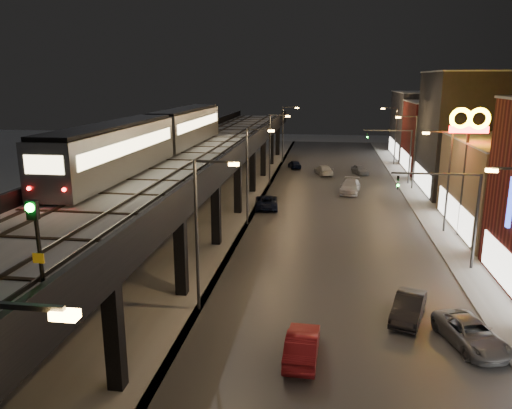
{
  "coord_description": "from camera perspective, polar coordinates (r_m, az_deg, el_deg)",
  "views": [
    {
      "loc": [
        6.51,
        -13.36,
        13.3
      ],
      "look_at": [
        1.84,
        19.12,
        5.0
      ],
      "focal_mm": 35.0,
      "sensor_mm": 36.0,
      "label": 1
    }
  ],
  "objects": [
    {
      "name": "car_onc_silver",
      "position": [
        30.03,
        17.03,
        -11.26
      ],
      "size": [
        2.7,
        4.57,
        1.42
      ],
      "primitive_type": "imported",
      "rotation": [
        0.0,
        0.0,
        -0.3
      ],
      "color": "black",
      "rests_on": "ground"
    },
    {
      "name": "car_mid_dark",
      "position": [
        71.37,
        7.75,
        3.88
      ],
      "size": [
        3.02,
        5.01,
        1.36
      ],
      "primitive_type": "imported",
      "rotation": [
        0.0,
        0.0,
        3.39
      ],
      "color": "silver",
      "rests_on": "ground"
    },
    {
      "name": "car_onc_white",
      "position": [
        60.49,
        10.72,
        1.99
      ],
      "size": [
        2.83,
        5.55,
        1.54
      ],
      "primitive_type": "imported",
      "rotation": [
        0.0,
        0.0,
        -0.13
      ],
      "color": "silver",
      "rests_on": "ground"
    },
    {
      "name": "streetlight_left_4",
      "position": [
        81.06,
        3.27,
        8.46
      ],
      "size": [
        2.57,
        0.28,
        9.0
      ],
      "color": "#38383A",
      "rests_on": "ground"
    },
    {
      "name": "sidewalk_right",
      "position": [
        51.33,
        20.26,
        -1.64
      ],
      "size": [
        4.0,
        120.0,
        0.14
      ],
      "primitive_type": "cube",
      "color": "#9FA1A8",
      "rests_on": "ground"
    },
    {
      "name": "car_onc_red",
      "position": [
        72.85,
        11.79,
        3.9
      ],
      "size": [
        2.66,
        4.11,
        1.3
      ],
      "primitive_type": "imported",
      "rotation": [
        0.0,
        0.0,
        0.32
      ],
      "color": "#8C919F",
      "rests_on": "ground"
    },
    {
      "name": "sign_mcdonalds",
      "position": [
        45.07,
        23.14,
        7.72
      ],
      "size": [
        3.26,
        0.43,
        11.01
      ],
      "color": "#38383A",
      "rests_on": "ground"
    },
    {
      "name": "streetlight_right_4",
      "position": [
        81.4,
        15.51,
        8.0
      ],
      "size": [
        2.56,
        0.28,
        9.0
      ],
      "color": "#38383A",
      "rests_on": "ground"
    },
    {
      "name": "viaduct_parapet_streetside",
      "position": [
        46.54,
        -2.01,
        6.22
      ],
      "size": [
        0.3,
        100.0,
        1.1
      ],
      "primitive_type": "cube",
      "color": "black",
      "rests_on": "elevated_viaduct"
    },
    {
      "name": "road_surface",
      "position": [
        50.16,
        9.02,
        -1.33
      ],
      "size": [
        17.0,
        120.0,
        0.06
      ],
      "primitive_type": "cube",
      "color": "#46474D",
      "rests_on": "ground"
    },
    {
      "name": "streetlight_left_1",
      "position": [
        28.42,
        -6.3,
        -2.38
      ],
      "size": [
        2.57,
        0.28,
        9.0
      ],
      "color": "#38383A",
      "rests_on": "ground"
    },
    {
      "name": "traffic_light_rig_b",
      "position": [
        66.6,
        16.25,
        6.04
      ],
      "size": [
        6.1,
        0.34,
        7.0
      ],
      "color": "#38383A",
      "rests_on": "ground"
    },
    {
      "name": "building_d",
      "position": [
        64.1,
        24.18,
        7.4
      ],
      "size": [
        12.2,
        13.2,
        14.16
      ],
      "color": "#242429",
      "rests_on": "ground"
    },
    {
      "name": "building_f",
      "position": [
        91.38,
        19.41,
        8.56
      ],
      "size": [
        12.2,
        16.2,
        11.16
      ],
      "color": "#343339",
      "rests_on": "ground"
    },
    {
      "name": "elevated_viaduct",
      "position": [
        47.53,
        -7.21,
        4.78
      ],
      "size": [
        9.0,
        100.0,
        6.3
      ],
      "color": "black",
      "rests_on": "ground"
    },
    {
      "name": "traffic_light_rig_a",
      "position": [
        37.61,
        22.29,
        -0.42
      ],
      "size": [
        6.1,
        0.34,
        7.0
      ],
      "color": "#38383A",
      "rests_on": "ground"
    },
    {
      "name": "streetlight_left_3",
      "position": [
        63.26,
        1.84,
        6.87
      ],
      "size": [
        2.57,
        0.28,
        9.0
      ],
      "color": "#38383A",
      "rests_on": "ground"
    },
    {
      "name": "under_viaduct_pavement",
      "position": [
        51.68,
        -6.11,
        -0.76
      ],
      "size": [
        11.0,
        120.0,
        0.06
      ],
      "primitive_type": "cube",
      "color": "#9FA1A8",
      "rests_on": "ground"
    },
    {
      "name": "streetlight_right_2",
      "position": [
        46.23,
        20.85,
        3.22
      ],
      "size": [
        2.56,
        0.28,
        9.0
      ],
      "color": "#38383A",
      "rests_on": "ground"
    },
    {
      "name": "streetlight_left_2",
      "position": [
        45.62,
        -0.69,
        4.01
      ],
      "size": [
        2.57,
        0.28,
        9.0
      ],
      "color": "#38383A",
      "rests_on": "ground"
    },
    {
      "name": "car_near_white",
      "position": [
        25.23,
        5.31,
        -15.79
      ],
      "size": [
        1.65,
        4.38,
        1.43
      ],
      "primitive_type": "imported",
      "rotation": [
        0.0,
        0.0,
        3.11
      ],
      "color": "maroon",
      "rests_on": "ground"
    },
    {
      "name": "viaduct_parapet_far",
      "position": [
        48.82,
        -12.17,
        6.29
      ],
      "size": [
        0.3,
        100.0,
        1.1
      ],
      "primitive_type": "cube",
      "color": "black",
      "rests_on": "elevated_viaduct"
    },
    {
      "name": "rail_signal",
      "position": [
        16.41,
        -23.89,
        -2.69
      ],
      "size": [
        0.37,
        0.44,
        3.18
      ],
      "color": "black",
      "rests_on": "viaduct_trackbed"
    },
    {
      "name": "viaduct_trackbed",
      "position": [
        47.53,
        -7.21,
        5.72
      ],
      "size": [
        8.4,
        100.0,
        0.32
      ],
      "color": "#B2B7C1",
      "rests_on": "elevated_viaduct"
    },
    {
      "name": "car_mid_silver",
      "position": [
        52.45,
        1.19,
        0.28
      ],
      "size": [
        2.91,
        5.2,
        1.37
      ],
      "primitive_type": "imported",
      "rotation": [
        0.0,
        0.0,
        3.27
      ],
      "color": "black",
      "rests_on": "ground"
    },
    {
      "name": "building_e",
      "position": [
        77.79,
        21.3,
        7.17
      ],
      "size": [
        12.2,
        12.2,
        10.16
      ],
      "color": "maroon",
      "rests_on": "ground"
    },
    {
      "name": "subway_train",
      "position": [
        45.63,
        -11.18,
        7.8
      ],
      "size": [
        3.04,
        36.77,
        3.63
      ],
      "color": "gray",
      "rests_on": "viaduct_trackbed"
    },
    {
      "name": "car_far_white",
      "position": [
        76.16,
        4.43,
        4.57
      ],
      "size": [
        2.44,
        3.89,
        1.23
      ],
      "primitive_type": "imported",
      "rotation": [
        0.0,
        0.0,
        3.43
      ],
      "color": "black",
      "rests_on": "ground"
    },
    {
      "name": "streetlight_right_3",
      "position": [
        63.7,
        17.45,
        6.27
      ],
      "size": [
        2.56,
        0.28,
        9.0
      ],
      "color": "#38383A",
      "rests_on": "ground"
    },
    {
      "name": "car_onc_dark",
      "position": [
        28.38,
        23.33,
        -13.5
      ],
      "size": [
        3.48,
        5.2,
        1.33
      ],
      "primitive_type": "imported",
      "rotation": [
        0.0,
        0.0,
        0.29
      ],
      "color": "slate",
      "rests_on": "ground"
    }
  ]
}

